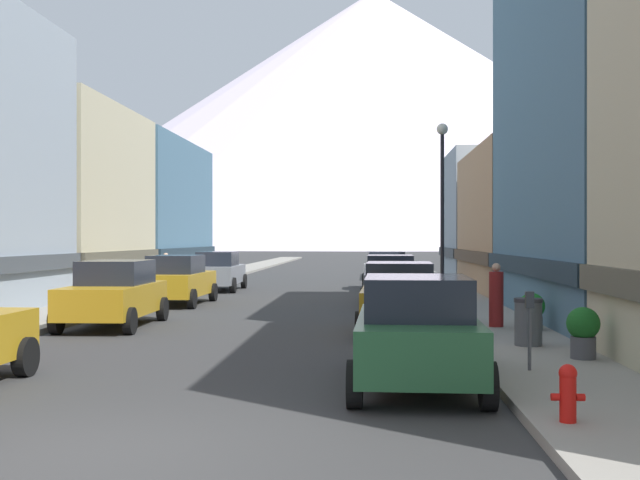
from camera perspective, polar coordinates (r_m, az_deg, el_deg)
name	(u,v)px	position (r m, az deg, el deg)	size (l,w,h in m)	color
ground_plane	(92,454)	(9.28, -16.23, -14.73)	(400.00, 400.00, 0.00)	#353535
sidewalk_left	(203,279)	(44.48, -8.48, -2.85)	(2.50, 100.00, 0.15)	gray
sidewalk_right	(427,280)	(43.62, 7.81, -2.91)	(2.50, 100.00, 0.15)	gray
storefront_left_2	(44,203)	(35.97, -19.43, 2.54)	(7.32, 9.99, 8.10)	beige
storefront_left_3	(120,213)	(47.70, -14.33, 1.94)	(8.55, 13.66, 8.09)	slate
storefront_right_2	(550,224)	(35.23, 16.39, 1.10)	(7.00, 11.21, 6.21)	tan
storefront_right_3	(522,219)	(45.38, 14.49, 1.48)	(8.53, 8.20, 7.18)	#99A5B2
car_left_1	(114,293)	(21.80, -14.75, -3.77)	(2.14, 4.43, 1.78)	#B28419
car_left_2	(178,280)	(28.49, -10.33, -2.86)	(2.13, 4.43, 1.78)	#B28419
car_left_3	(218,271)	(35.91, -7.40, -2.24)	(2.13, 4.43, 1.78)	slate
car_right_0	(417,331)	(12.62, 7.04, -6.61)	(2.15, 4.44, 1.78)	#265933
car_right_1	(399,297)	(19.86, 5.77, -4.15)	(2.17, 4.45, 1.78)	#B28419
car_right_2	(390,279)	(28.35, 5.12, -2.87)	(2.11, 4.42, 1.78)	slate
car_right_3	(385,270)	(36.41, 4.79, -2.21)	(2.21, 4.47, 1.78)	silver
fire_hydrant_near	(568,391)	(10.11, 17.59, -10.44)	(0.40, 0.22, 0.70)	red
parking_meter_near	(530,319)	(13.74, 15.00, -5.58)	(0.14, 0.10, 1.33)	#595960
trash_bin_right	(528,322)	(16.92, 14.92, -5.77)	(0.59, 0.59, 0.98)	#4C5156
potted_plant_0	(532,310)	(19.81, 15.16, -4.96)	(0.64, 0.64, 0.90)	#4C4C51
potted_plant_1	(583,330)	(15.36, 18.61, -6.23)	(0.61, 0.61, 0.96)	#4C4C51
pedestrian_0	(496,297)	(20.30, 12.70, -4.10)	(0.36, 0.36, 1.60)	maroon
pedestrian_1	(166,271)	(36.56, -11.15, -2.25)	(0.36, 0.36, 1.57)	#333338
streetlamp_right	(442,187)	(25.04, 8.89, 3.80)	(0.36, 0.36, 5.86)	black
mountain_backdrop	(374,118)	(271.58, 3.93, 8.84)	(252.53, 252.53, 87.11)	silver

